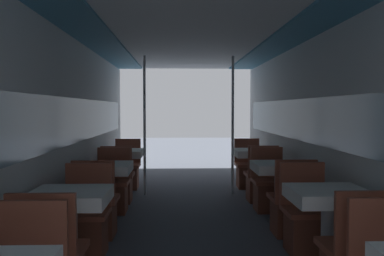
{
  "coord_description": "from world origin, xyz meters",
  "views": [
    {
      "loc": [
        -0.2,
        -0.85,
        1.43
      ],
      "look_at": [
        -0.07,
        2.8,
        1.26
      ],
      "focal_mm": 40.0,
      "sensor_mm": 36.0,
      "label": 1
    }
  ],
  "objects_px": {
    "dining_table_left_1": "(70,204)",
    "chair_left_near_3": "(118,185)",
    "chair_right_far_1": "(307,225)",
    "chair_right_far_2": "(269,191)",
    "dining_table_left_2": "(105,173)",
    "chair_left_far_3": "(127,173)",
    "chair_left_near_2": "(97,213)",
    "chair_right_near_2": "(291,211)",
    "dining_table_right_2": "(279,172)",
    "support_pole_right_3": "(233,125)",
    "dining_table_left_3": "(123,157)",
    "dining_table_right_3": "(254,156)",
    "dining_table_right_1": "(328,202)",
    "support_pole_left_3": "(145,126)",
    "chair_right_near_3": "(261,184)",
    "chair_left_far_1": "(85,228)",
    "chair_left_far_2": "(112,192)",
    "chair_right_far_3": "(248,173)"
  },
  "relations": [
    {
      "from": "chair_left_near_3",
      "to": "dining_table_right_2",
      "type": "bearing_deg",
      "value": -28.19
    },
    {
      "from": "dining_table_left_2",
      "to": "support_pole_left_3",
      "type": "xyz_separation_m",
      "value": [
        0.36,
        1.75,
        0.52
      ]
    },
    {
      "from": "chair_left_far_3",
      "to": "dining_table_right_1",
      "type": "height_order",
      "value": "chair_left_far_3"
    },
    {
      "from": "chair_left_far_1",
      "to": "support_pole_left_3",
      "type": "xyz_separation_m",
      "value": [
        0.36,
        2.92,
        0.88
      ]
    },
    {
      "from": "chair_left_near_2",
      "to": "chair_right_far_1",
      "type": "xyz_separation_m",
      "value": [
        2.18,
        -0.59,
        0.0
      ]
    },
    {
      "from": "dining_table_left_1",
      "to": "support_pole_right_3",
      "type": "relative_size",
      "value": 0.33
    },
    {
      "from": "dining_table_left_2",
      "to": "chair_right_far_2",
      "type": "xyz_separation_m",
      "value": [
        2.18,
        0.58,
        -0.36
      ]
    },
    {
      "from": "dining_table_left_2",
      "to": "chair_left_near_2",
      "type": "bearing_deg",
      "value": -90.0
    },
    {
      "from": "dining_table_left_2",
      "to": "chair_right_far_2",
      "type": "relative_size",
      "value": 0.85
    },
    {
      "from": "dining_table_left_1",
      "to": "chair_left_far_2",
      "type": "distance_m",
      "value": 2.35
    },
    {
      "from": "chair_left_far_3",
      "to": "dining_table_right_2",
      "type": "bearing_deg",
      "value": 133.22
    },
    {
      "from": "chair_left_far_2",
      "to": "dining_table_left_3",
      "type": "relative_size",
      "value": 1.17
    },
    {
      "from": "chair_left_near_2",
      "to": "chair_right_near_3",
      "type": "height_order",
      "value": "same"
    },
    {
      "from": "dining_table_right_2",
      "to": "support_pole_right_3",
      "type": "relative_size",
      "value": 0.33
    },
    {
      "from": "dining_table_left_2",
      "to": "chair_left_far_2",
      "type": "xyz_separation_m",
      "value": [
        0.0,
        0.58,
        -0.36
      ]
    },
    {
      "from": "chair_right_far_1",
      "to": "support_pole_right_3",
      "type": "relative_size",
      "value": 0.38
    },
    {
      "from": "dining_table_right_2",
      "to": "chair_right_far_1",
      "type": "bearing_deg",
      "value": -90.0
    },
    {
      "from": "chair_left_far_2",
      "to": "chair_right_far_3",
      "type": "relative_size",
      "value": 1.0
    },
    {
      "from": "dining_table_left_3",
      "to": "dining_table_right_2",
      "type": "bearing_deg",
      "value": -38.66
    },
    {
      "from": "chair_right_far_1",
      "to": "dining_table_right_3",
      "type": "bearing_deg",
      "value": -90.0
    },
    {
      "from": "chair_left_far_2",
      "to": "dining_table_right_3",
      "type": "xyz_separation_m",
      "value": [
        2.18,
        1.17,
        0.36
      ]
    },
    {
      "from": "chair_left_far_1",
      "to": "chair_left_near_2",
      "type": "distance_m",
      "value": 0.59
    },
    {
      "from": "chair_right_near_2",
      "to": "chair_right_near_3",
      "type": "height_order",
      "value": "same"
    },
    {
      "from": "chair_left_far_1",
      "to": "chair_left_near_2",
      "type": "xyz_separation_m",
      "value": [
        0.0,
        0.59,
        0.0
      ]
    },
    {
      "from": "chair_left_near_3",
      "to": "dining_table_left_3",
      "type": "bearing_deg",
      "value": 90.0
    },
    {
      "from": "chair_left_near_3",
      "to": "support_pole_left_3",
      "type": "relative_size",
      "value": 0.38
    },
    {
      "from": "support_pole_left_3",
      "to": "chair_right_far_3",
      "type": "height_order",
      "value": "support_pole_left_3"
    },
    {
      "from": "chair_left_near_3",
      "to": "dining_table_right_2",
      "type": "relative_size",
      "value": 1.17
    },
    {
      "from": "chair_left_far_1",
      "to": "chair_right_near_3",
      "type": "xyz_separation_m",
      "value": [
        2.18,
        2.34,
        0.0
      ]
    },
    {
      "from": "chair_right_far_1",
      "to": "chair_right_far_2",
      "type": "xyz_separation_m",
      "value": [
        0.0,
        1.75,
        0.0
      ]
    },
    {
      "from": "chair_left_far_1",
      "to": "chair_right_near_2",
      "type": "relative_size",
      "value": 1.0
    },
    {
      "from": "chair_left_far_2",
      "to": "dining_table_right_2",
      "type": "xyz_separation_m",
      "value": [
        2.18,
        -0.58,
        0.36
      ]
    },
    {
      "from": "dining_table_left_1",
      "to": "chair_left_far_1",
      "type": "bearing_deg",
      "value": 90.0
    },
    {
      "from": "dining_table_left_3",
      "to": "chair_left_near_3",
      "type": "xyz_separation_m",
      "value": [
        0.0,
        -0.58,
        -0.36
      ]
    },
    {
      "from": "chair_left_far_3",
      "to": "chair_right_far_2",
      "type": "xyz_separation_m",
      "value": [
        2.18,
        -1.75,
        0.0
      ]
    },
    {
      "from": "dining_table_right_2",
      "to": "chair_left_far_1",
      "type": "bearing_deg",
      "value": -151.81
    },
    {
      "from": "chair_right_near_3",
      "to": "support_pole_left_3",
      "type": "bearing_deg",
      "value": 162.44
    },
    {
      "from": "chair_left_far_1",
      "to": "dining_table_left_1",
      "type": "bearing_deg",
      "value": 90.0
    },
    {
      "from": "dining_table_left_1",
      "to": "chair_left_near_3",
      "type": "relative_size",
      "value": 0.85
    },
    {
      "from": "dining_table_left_2",
      "to": "chair_left_far_3",
      "type": "distance_m",
      "value": 2.35
    },
    {
      "from": "chair_left_near_2",
      "to": "chair_right_near_2",
      "type": "height_order",
      "value": "same"
    },
    {
      "from": "dining_table_left_2",
      "to": "chair_right_far_3",
      "type": "height_order",
      "value": "chair_right_far_3"
    },
    {
      "from": "chair_right_far_2",
      "to": "chair_right_near_3",
      "type": "height_order",
      "value": "same"
    },
    {
      "from": "dining_table_left_3",
      "to": "dining_table_right_3",
      "type": "xyz_separation_m",
      "value": [
        2.18,
        0.0,
        0.0
      ]
    },
    {
      "from": "chair_right_near_2",
      "to": "chair_left_near_3",
      "type": "bearing_deg",
      "value": 141.34
    },
    {
      "from": "chair_left_near_2",
      "to": "support_pole_right_3",
      "type": "height_order",
      "value": "support_pole_right_3"
    },
    {
      "from": "chair_right_far_1",
      "to": "support_pole_right_3",
      "type": "height_order",
      "value": "support_pole_right_3"
    },
    {
      "from": "dining_table_right_1",
      "to": "chair_right_far_1",
      "type": "xyz_separation_m",
      "value": [
        -0.0,
        0.58,
        -0.36
      ]
    },
    {
      "from": "chair_right_far_1",
      "to": "dining_table_right_2",
      "type": "bearing_deg",
      "value": -90.0
    },
    {
      "from": "chair_left_far_3",
      "to": "chair_right_far_1",
      "type": "height_order",
      "value": "same"
    }
  ]
}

